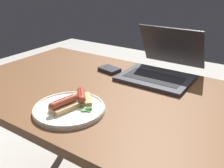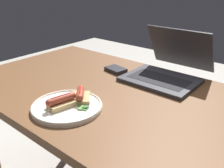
% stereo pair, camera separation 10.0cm
% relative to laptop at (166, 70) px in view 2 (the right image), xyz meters
% --- Properties ---
extents(desk, '(1.41, 0.80, 0.75)m').
position_rel_laptop_xyz_m(desk, '(-0.10, -0.28, -0.12)').
color(desk, brown).
rests_on(desk, ground_plane).
extents(laptop, '(0.33, 0.37, 0.23)m').
position_rel_laptop_xyz_m(laptop, '(0.00, 0.00, 0.00)').
color(laptop, '#2D2D33').
rests_on(laptop, desk).
extents(plate, '(0.27, 0.27, 0.02)m').
position_rel_laptop_xyz_m(plate, '(-0.14, -0.51, -0.03)').
color(plate, silver).
rests_on(plate, desk).
extents(sausage_toast_left, '(0.08, 0.12, 0.05)m').
position_rel_laptop_xyz_m(sausage_toast_left, '(-0.15, -0.52, -0.01)').
color(sausage_toast_left, tan).
rests_on(sausage_toast_left, plate).
extents(sausage_toast_middle, '(0.12, 0.12, 0.04)m').
position_rel_laptop_xyz_m(sausage_toast_middle, '(-0.14, -0.44, -0.01)').
color(sausage_toast_middle, tan).
rests_on(sausage_toast_middle, plate).
extents(salad_pile, '(0.05, 0.05, 0.01)m').
position_rel_laptop_xyz_m(salad_pile, '(-0.08, -0.48, -0.03)').
color(salad_pile, '#4C8E3D').
rests_on(salad_pile, plate).
extents(external_drive, '(0.12, 0.09, 0.02)m').
position_rel_laptop_xyz_m(external_drive, '(-0.25, -0.08, -0.03)').
color(external_drive, '#232328').
rests_on(external_drive, desk).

